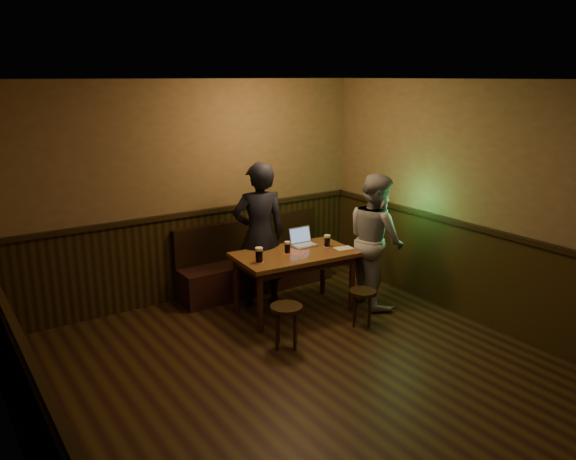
% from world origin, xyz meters
% --- Properties ---
extents(room, '(5.04, 6.04, 2.84)m').
position_xyz_m(room, '(0.00, 0.22, 1.20)').
color(room, black).
rests_on(room, ground).
extents(bench, '(2.20, 0.50, 0.95)m').
position_xyz_m(bench, '(0.81, 2.75, 0.31)').
color(bench, black).
rests_on(bench, ground).
extents(pub_table, '(1.49, 0.93, 0.77)m').
position_xyz_m(pub_table, '(0.81, 1.80, 0.67)').
color(pub_table, brown).
rests_on(pub_table, ground).
extents(stool_left, '(0.40, 0.40, 0.47)m').
position_xyz_m(stool_left, '(0.20, 1.08, 0.38)').
color(stool_left, black).
rests_on(stool_left, ground).
extents(stool_right, '(0.32, 0.32, 0.43)m').
position_xyz_m(stool_right, '(1.25, 1.04, 0.34)').
color(stool_right, black).
rests_on(stool_right, ground).
extents(pint_left, '(0.12, 0.12, 0.18)m').
position_xyz_m(pint_left, '(0.26, 1.73, 0.86)').
color(pint_left, red).
rests_on(pint_left, pub_table).
extents(pint_mid, '(0.09, 0.09, 0.15)m').
position_xyz_m(pint_mid, '(0.73, 1.83, 0.84)').
color(pint_mid, red).
rests_on(pint_mid, pub_table).
extents(pint_right, '(0.10, 0.10, 0.15)m').
position_xyz_m(pint_right, '(1.28, 1.77, 0.84)').
color(pint_right, red).
rests_on(pint_right, pub_table).
extents(laptop, '(0.32, 0.26, 0.22)m').
position_xyz_m(laptop, '(1.07, 2.00, 0.82)').
color(laptop, silver).
rests_on(laptop, pub_table).
extents(menu, '(0.24, 0.18, 0.00)m').
position_xyz_m(menu, '(1.42, 1.60, 0.77)').
color(menu, silver).
rests_on(menu, pub_table).
extents(person_suit, '(0.77, 0.61, 1.84)m').
position_xyz_m(person_suit, '(0.58, 2.24, 0.92)').
color(person_suit, black).
rests_on(person_suit, ground).
extents(person_grey, '(0.82, 0.95, 1.69)m').
position_xyz_m(person_grey, '(1.82, 1.47, 0.84)').
color(person_grey, gray).
rests_on(person_grey, ground).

